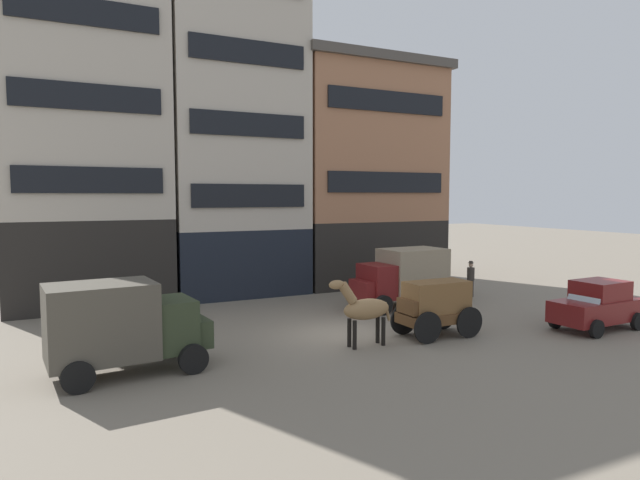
{
  "coord_description": "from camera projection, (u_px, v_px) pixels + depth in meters",
  "views": [
    {
      "loc": [
        -9.4,
        -17.08,
        5.0
      ],
      "look_at": [
        0.16,
        2.16,
        3.26
      ],
      "focal_mm": 30.79,
      "sensor_mm": 36.0,
      "label": 1
    }
  ],
  "objects": [
    {
      "name": "ground_plane",
      "position": [
        342.0,
        334.0,
        19.82
      ],
      "size": [
        120.0,
        120.0,
        0.0
      ],
      "primitive_type": "plane",
      "color": "slate"
    },
    {
      "name": "sedan_dark",
      "position": [
        598.0,
        305.0,
        20.52
      ],
      "size": [
        3.76,
        1.97,
        1.83
      ],
      "color": "maroon",
      "rests_on": "ground_plane"
    },
    {
      "name": "pedestrian_officer",
      "position": [
        471.0,
        277.0,
        27.03
      ],
      "size": [
        0.45,
        0.45,
        1.79
      ],
      "color": "#38332D",
      "rests_on": "ground_plane"
    },
    {
      "name": "building_center_right",
      "position": [
        358.0,
        173.0,
        32.02
      ],
      "size": [
        9.02,
        6.52,
        12.61
      ],
      "color": "black",
      "rests_on": "ground_plane"
    },
    {
      "name": "delivery_truck_far",
      "position": [
        402.0,
        276.0,
        24.5
      ],
      "size": [
        4.41,
        2.25,
        2.62
      ],
      "color": "maroon",
      "rests_on": "ground_plane"
    },
    {
      "name": "building_far_left",
      "position": [
        84.0,
        107.0,
        25.27
      ],
      "size": [
        7.47,
        6.52,
        18.08
      ],
      "color": "black",
      "rests_on": "ground_plane"
    },
    {
      "name": "draft_horse",
      "position": [
        364.0,
        309.0,
        18.12
      ],
      "size": [
        2.34,
        0.62,
        2.3
      ],
      "color": "#937047",
      "rests_on": "ground_plane"
    },
    {
      "name": "cargo_wagon",
      "position": [
        435.0,
        305.0,
        19.44
      ],
      "size": [
        2.91,
        1.53,
        1.98
      ],
      "color": "brown",
      "rests_on": "ground_plane"
    },
    {
      "name": "building_center_left",
      "position": [
        230.0,
        126.0,
        28.4
      ],
      "size": [
        7.16,
        6.52,
        17.17
      ],
      "color": "black",
      "rests_on": "ground_plane"
    },
    {
      "name": "delivery_truck_near",
      "position": [
        124.0,
        324.0,
        15.26
      ],
      "size": [
        4.47,
        2.43,
        2.62
      ],
      "color": "#2D3823",
      "rests_on": "ground_plane"
    }
  ]
}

